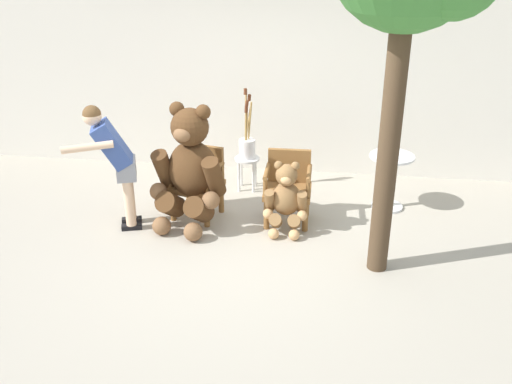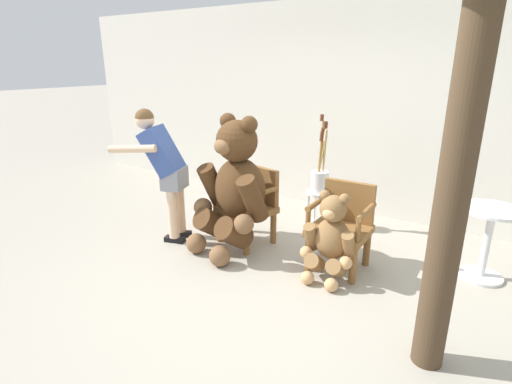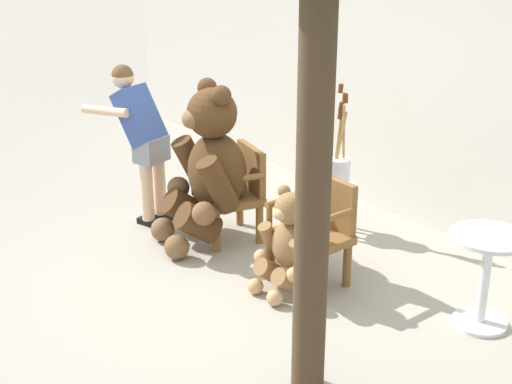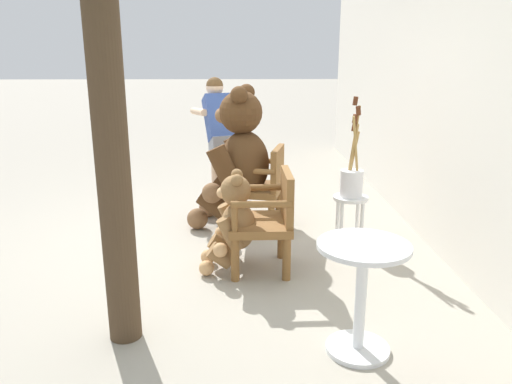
# 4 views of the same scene
# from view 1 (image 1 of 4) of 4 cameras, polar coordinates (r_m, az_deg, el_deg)

# --- Properties ---
(ground_plane) EXTENTS (60.00, 60.00, 0.00)m
(ground_plane) POSITION_cam_1_polar(r_m,az_deg,el_deg) (6.54, -2.35, -5.29)
(ground_plane) COLOR #A8A091
(back_wall) EXTENTS (10.00, 0.16, 2.80)m
(back_wall) POSITION_cam_1_polar(r_m,az_deg,el_deg) (8.25, 0.46, 11.60)
(back_wall) COLOR silver
(back_wall) RESTS_ON ground
(wooden_chair_left) EXTENTS (0.66, 0.63, 0.86)m
(wooden_chair_left) POSITION_cam_1_polar(r_m,az_deg,el_deg) (7.06, -5.76, 1.18)
(wooden_chair_left) COLOR brown
(wooden_chair_left) RESTS_ON ground
(wooden_chair_right) EXTENTS (0.57, 0.53, 0.86)m
(wooden_chair_right) POSITION_cam_1_polar(r_m,az_deg,el_deg) (6.90, 3.22, 0.69)
(wooden_chair_right) COLOR brown
(wooden_chair_right) RESTS_ON ground
(teddy_bear_large) EXTENTS (0.93, 0.93, 1.49)m
(teddy_bear_large) POSITION_cam_1_polar(r_m,az_deg,el_deg) (6.74, -6.62, 2.43)
(teddy_bear_large) COLOR #4C3019
(teddy_bear_large) RESTS_ON ground
(teddy_bear_small) EXTENTS (0.52, 0.49, 0.87)m
(teddy_bear_small) POSITION_cam_1_polar(r_m,az_deg,el_deg) (6.65, 3.01, -0.61)
(teddy_bear_small) COLOR olive
(teddy_bear_small) RESTS_ON ground
(person_visitor) EXTENTS (0.74, 0.64, 1.52)m
(person_visitor) POSITION_cam_1_polar(r_m,az_deg,el_deg) (6.74, -13.97, 3.46)
(person_visitor) COLOR black
(person_visitor) RESTS_ON ground
(white_stool) EXTENTS (0.34, 0.34, 0.46)m
(white_stool) POSITION_cam_1_polar(r_m,az_deg,el_deg) (7.78, -0.88, 2.72)
(white_stool) COLOR white
(white_stool) RESTS_ON ground
(brush_bucket) EXTENTS (0.22, 0.22, 0.96)m
(brush_bucket) POSITION_cam_1_polar(r_m,az_deg,el_deg) (7.68, -0.90, 4.76)
(brush_bucket) COLOR white
(brush_bucket) RESTS_ON white_stool
(round_side_table) EXTENTS (0.56, 0.56, 0.72)m
(round_side_table) POSITION_cam_1_polar(r_m,az_deg,el_deg) (7.40, 13.26, 1.62)
(round_side_table) COLOR silver
(round_side_table) RESTS_ON ground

